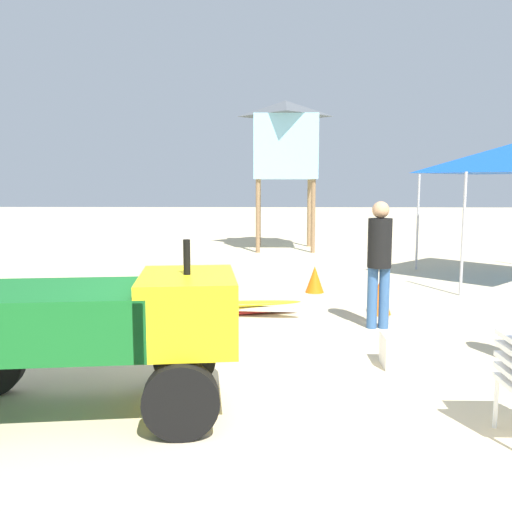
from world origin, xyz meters
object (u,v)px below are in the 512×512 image
at_px(cooler_box, 406,351).
at_px(lifeguard_tower, 285,140).
at_px(lifeguard_near_center, 379,256).
at_px(traffic_cone_far, 379,297).
at_px(traffic_cone_near, 315,279).
at_px(utility_cart, 92,325).
at_px(surfboard_pile, 223,308).

bearing_deg(cooler_box, lifeguard_tower, 95.45).
relative_size(lifeguard_near_center, lifeguard_tower, 0.40).
relative_size(traffic_cone_far, cooler_box, 1.00).
bearing_deg(traffic_cone_near, utility_cart, -113.47).
height_order(surfboard_pile, lifeguard_near_center, lifeguard_near_center).
xyz_separation_m(surfboard_pile, cooler_box, (2.17, -2.25, 0.06)).
bearing_deg(traffic_cone_far, cooler_box, -94.36).
bearing_deg(traffic_cone_far, lifeguard_tower, 98.31).
distance_m(surfboard_pile, traffic_cone_near, 2.37).
distance_m(traffic_cone_far, cooler_box, 2.43).
relative_size(utility_cart, traffic_cone_near, 5.55).
relative_size(utility_cart, surfboard_pile, 1.12).
xyz_separation_m(lifeguard_near_center, lifeguard_tower, (-1.01, 9.02, 2.21)).
bearing_deg(traffic_cone_far, utility_cart, -130.43).
bearing_deg(cooler_box, utility_cart, -156.45).
height_order(utility_cart, lifeguard_tower, lifeguard_tower).
xyz_separation_m(traffic_cone_near, traffic_cone_far, (0.84, -1.65, 0.01)).
xyz_separation_m(lifeguard_tower, cooler_box, (1.01, -10.61, -3.03)).
relative_size(utility_cart, lifeguard_tower, 0.62).
distance_m(traffic_cone_near, traffic_cone_far, 1.85).
height_order(surfboard_pile, lifeguard_tower, lifeguard_tower).
height_order(lifeguard_tower, cooler_box, lifeguard_tower).
relative_size(lifeguard_tower, cooler_box, 8.43).
height_order(surfboard_pile, cooler_box, cooler_box).
bearing_deg(traffic_cone_far, lifeguard_near_center, -102.55).
bearing_deg(traffic_cone_near, lifeguard_near_center, -75.16).
relative_size(lifeguard_near_center, traffic_cone_near, 3.59).
xyz_separation_m(utility_cart, cooler_box, (2.99, 1.30, -0.61)).
bearing_deg(utility_cart, traffic_cone_near, 66.53).
bearing_deg(traffic_cone_far, surfboard_pile, -175.85).
xyz_separation_m(utility_cart, traffic_cone_far, (3.17, 3.72, -0.53)).
bearing_deg(lifeguard_tower, utility_cart, -99.40).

